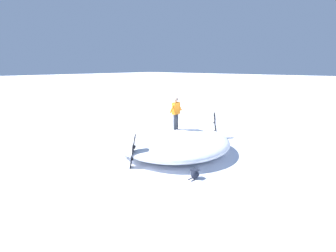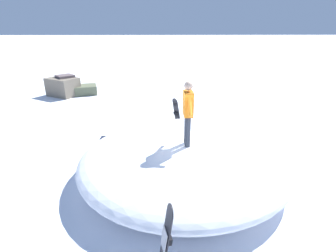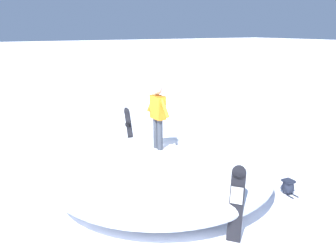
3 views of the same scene
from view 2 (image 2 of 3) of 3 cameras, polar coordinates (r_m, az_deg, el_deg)
ground at (r=7.49m, az=8.31°, el=-10.96°), size 240.00×240.00×0.00m
snow_mound at (r=7.20m, az=3.88°, el=-7.11°), size 7.69×7.79×1.10m
snowboarder_standing at (r=6.34m, az=4.49°, el=3.66°), size 1.02×0.23×1.67m
snowboard_primary_upright at (r=4.32m, az=-0.73°, el=-25.54°), size 0.33×0.30×1.61m
snowboard_secondary_upright at (r=9.58m, az=2.03°, el=2.04°), size 0.41×0.42×1.55m
backpack_near at (r=9.17m, az=-14.00°, el=-3.58°), size 0.51×0.33×0.40m
rock_outcrop at (r=16.88m, az=-21.33°, el=8.10°), size 2.15×3.10×1.23m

